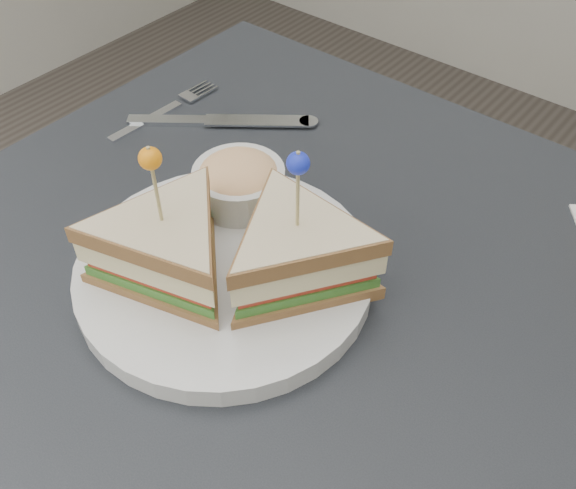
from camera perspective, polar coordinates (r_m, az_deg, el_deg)
The scene contains 4 objects.
table at distance 0.70m, azimuth -1.16°, elevation -7.40°, with size 0.80×0.80×0.75m.
plate_meal at distance 0.61m, azimuth -5.13°, elevation -0.24°, with size 0.36×0.36×0.17m.
cutlery_fork at distance 0.89m, azimuth -10.53°, elevation 11.84°, with size 0.03×0.18×0.01m.
cutlery_knife at distance 0.85m, azimuth -6.61°, elevation 10.86°, with size 0.21×0.17×0.01m.
Camera 1 is at (0.28, -0.32, 1.23)m, focal length 40.00 mm.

